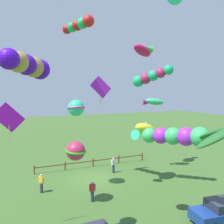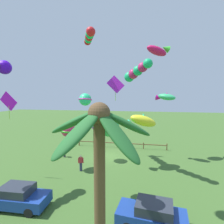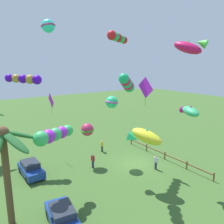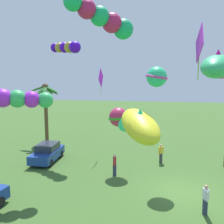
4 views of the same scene
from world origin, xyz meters
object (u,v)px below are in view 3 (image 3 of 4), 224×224
object	(u,v)px
kite_fish_8	(190,47)
parked_car_1	(31,169)
kite_diamond_4	(146,88)
kite_tube_6	(25,79)
palm_tree_0	(5,151)
kite_ball_5	(112,102)
kite_ball_1	(48,26)
kite_fish_0	(145,136)
kite_tube_7	(117,37)
kite_tube_10	(127,83)
parked_car_0	(62,216)
spectator_2	(102,146)
kite_tube_2	(54,135)
kite_diamond_9	(51,101)
kite_fish_3	(190,111)
spectator_1	(93,161)
spectator_0	(156,162)
kite_ball_11	(87,130)

from	to	relation	value
kite_fish_8	parked_car_1	bearing A→B (deg)	49.96
kite_diamond_4	kite_tube_6	world-z (taller)	kite_tube_6
palm_tree_0	kite_ball_5	distance (m)	12.99
kite_ball_1	kite_diamond_4	distance (m)	11.61
kite_fish_0	kite_ball_5	size ratio (longest dim) A/B	2.27
kite_tube_7	kite_tube_10	size ratio (longest dim) A/B	1.19
parked_car_0	spectator_2	distance (m)	13.84
kite_tube_2	kite_diamond_9	bearing A→B (deg)	-18.85
parked_car_1	kite_fish_3	bearing A→B (deg)	-134.20
kite_tube_10	kite_tube_6	bearing A→B (deg)	28.89
parked_car_1	spectator_2	xyz separation A→B (m)	(1.27, -9.41, 0.06)
spectator_1	kite_tube_7	world-z (taller)	kite_tube_7
kite_diamond_9	kite_diamond_4	bearing A→B (deg)	-139.01
kite_diamond_4	kite_ball_5	world-z (taller)	kite_diamond_4
kite_ball_5	kite_tube_10	distance (m)	6.83
spectator_1	kite_ball_1	size ratio (longest dim) A/B	1.21
kite_ball_1	kite_tube_2	world-z (taller)	kite_ball_1
spectator_2	kite_tube_6	size ratio (longest dim) A/B	0.47
spectator_0	kite_ball_11	bearing A→B (deg)	44.58
kite_fish_0	kite_diamond_4	distance (m)	5.87
kite_diamond_4	kite_tube_7	size ratio (longest dim) A/B	0.92
parked_car_1	kite_ball_5	size ratio (longest dim) A/B	2.49
spectator_0	kite_tube_6	xyz separation A→B (m)	(9.14, 10.77, 8.89)
kite_diamond_9	kite_ball_11	xyz separation A→B (m)	(-4.53, -2.38, -2.89)
kite_ball_5	spectator_0	bearing A→B (deg)	-150.30
palm_tree_0	kite_tube_2	distance (m)	3.80
kite_fish_3	kite_ball_1	bearing A→B (deg)	62.77
parked_car_1	kite_ball_1	bearing A→B (deg)	-171.76
parked_car_1	kite_tube_7	bearing A→B (deg)	-102.60
kite_fish_3	spectator_1	bearing A→B (deg)	29.28
kite_diamond_9	kite_tube_10	xyz separation A→B (m)	(-11.17, -2.69, 2.71)
parked_car_0	kite_ball_11	bearing A→B (deg)	-38.83
spectator_2	kite_ball_1	size ratio (longest dim) A/B	1.21
kite_fish_8	spectator_2	bearing A→B (deg)	10.79
parked_car_0	kite_diamond_9	xyz separation A→B (m)	(12.43, -3.98, 6.22)
spectator_1	palm_tree_0	bearing A→B (deg)	115.33
parked_car_0	spectator_0	world-z (taller)	spectator_0
kite_tube_7	palm_tree_0	bearing A→B (deg)	109.24
kite_fish_0	kite_tube_10	bearing A→B (deg)	73.81
kite_tube_6	spectator_0	bearing A→B (deg)	-130.32
parked_car_1	spectator_0	size ratio (longest dim) A/B	2.49
kite_ball_11	kite_tube_10	bearing A→B (deg)	-177.34
spectator_2	kite_diamond_4	distance (m)	10.15
spectator_1	kite_fish_8	distance (m)	15.08
kite_fish_0	kite_diamond_4	world-z (taller)	kite_diamond_4
kite_tube_6	palm_tree_0	bearing A→B (deg)	157.41
palm_tree_0	parked_car_0	size ratio (longest dim) A/B	1.78
kite_ball_1	spectator_2	bearing A→B (deg)	-52.39
palm_tree_0	kite_fish_3	world-z (taller)	kite_fish_3
parked_car_0	kite_diamond_4	world-z (taller)	kite_diamond_4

